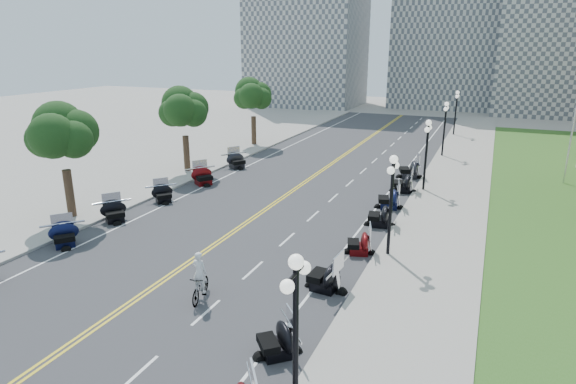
% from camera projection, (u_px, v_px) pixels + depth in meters
% --- Properties ---
extents(ground, '(160.00, 160.00, 0.00)m').
position_uv_depth(ground, '(195.00, 259.00, 23.44)').
color(ground, gray).
extents(road, '(16.00, 90.00, 0.01)m').
position_uv_depth(road, '(279.00, 200.00, 32.24)').
color(road, '#333335').
rests_on(road, ground).
extents(centerline_yellow_a, '(0.12, 90.00, 0.00)m').
position_uv_depth(centerline_yellow_a, '(277.00, 200.00, 32.28)').
color(centerline_yellow_a, yellow).
rests_on(centerline_yellow_a, road).
extents(centerline_yellow_b, '(0.12, 90.00, 0.00)m').
position_uv_depth(centerline_yellow_b, '(280.00, 201.00, 32.19)').
color(centerline_yellow_b, yellow).
rests_on(centerline_yellow_b, road).
extents(edge_line_north, '(0.12, 90.00, 0.00)m').
position_uv_depth(edge_line_north, '(373.00, 213.00, 29.83)').
color(edge_line_north, white).
rests_on(edge_line_north, road).
extents(edge_line_south, '(0.12, 90.00, 0.00)m').
position_uv_depth(edge_line_south, '(198.00, 190.00, 34.64)').
color(edge_line_south, white).
rests_on(edge_line_south, road).
extents(lane_dash_4, '(0.12, 2.00, 0.00)m').
position_uv_depth(lane_dash_4, '(137.00, 374.00, 15.20)').
color(lane_dash_4, white).
rests_on(lane_dash_4, road).
extents(lane_dash_5, '(0.12, 2.00, 0.00)m').
position_uv_depth(lane_dash_5, '(206.00, 312.00, 18.72)').
color(lane_dash_5, white).
rests_on(lane_dash_5, road).
extents(lane_dash_6, '(0.12, 2.00, 0.00)m').
position_uv_depth(lane_dash_6, '(253.00, 270.00, 22.24)').
color(lane_dash_6, white).
rests_on(lane_dash_6, road).
extents(lane_dash_7, '(0.12, 2.00, 0.00)m').
position_uv_depth(lane_dash_7, '(287.00, 239.00, 25.75)').
color(lane_dash_7, white).
rests_on(lane_dash_7, road).
extents(lane_dash_8, '(0.12, 2.00, 0.00)m').
position_uv_depth(lane_dash_8, '(313.00, 216.00, 29.27)').
color(lane_dash_8, white).
rests_on(lane_dash_8, road).
extents(lane_dash_9, '(0.12, 2.00, 0.00)m').
position_uv_depth(lane_dash_9, '(333.00, 198.00, 32.79)').
color(lane_dash_9, white).
rests_on(lane_dash_9, road).
extents(lane_dash_10, '(0.12, 2.00, 0.00)m').
position_uv_depth(lane_dash_10, '(350.00, 183.00, 36.31)').
color(lane_dash_10, white).
rests_on(lane_dash_10, road).
extents(lane_dash_11, '(0.12, 2.00, 0.00)m').
position_uv_depth(lane_dash_11, '(363.00, 171.00, 39.82)').
color(lane_dash_11, white).
rests_on(lane_dash_11, road).
extents(lane_dash_12, '(0.12, 2.00, 0.00)m').
position_uv_depth(lane_dash_12, '(375.00, 161.00, 43.34)').
color(lane_dash_12, white).
rests_on(lane_dash_12, road).
extents(lane_dash_13, '(0.12, 2.00, 0.00)m').
position_uv_depth(lane_dash_13, '(384.00, 152.00, 46.86)').
color(lane_dash_13, white).
rests_on(lane_dash_13, road).
extents(lane_dash_14, '(0.12, 2.00, 0.00)m').
position_uv_depth(lane_dash_14, '(392.00, 145.00, 50.38)').
color(lane_dash_14, white).
rests_on(lane_dash_14, road).
extents(lane_dash_15, '(0.12, 2.00, 0.00)m').
position_uv_depth(lane_dash_15, '(400.00, 138.00, 53.89)').
color(lane_dash_15, white).
rests_on(lane_dash_15, road).
extents(lane_dash_16, '(0.12, 2.00, 0.00)m').
position_uv_depth(lane_dash_16, '(406.00, 132.00, 57.41)').
color(lane_dash_16, white).
rests_on(lane_dash_16, road).
extents(lane_dash_17, '(0.12, 2.00, 0.00)m').
position_uv_depth(lane_dash_17, '(412.00, 127.00, 60.93)').
color(lane_dash_17, white).
rests_on(lane_dash_17, road).
extents(lane_dash_18, '(0.12, 2.00, 0.00)m').
position_uv_depth(lane_dash_18, '(416.00, 123.00, 64.45)').
color(lane_dash_18, white).
rests_on(lane_dash_18, road).
extents(lane_dash_19, '(0.12, 2.00, 0.00)m').
position_uv_depth(lane_dash_19, '(421.00, 119.00, 67.96)').
color(lane_dash_19, white).
rests_on(lane_dash_19, road).
extents(sidewalk_north, '(5.00, 90.00, 0.15)m').
position_uv_depth(sidewalk_north, '(441.00, 221.00, 28.27)').
color(sidewalk_north, '#9E9991').
rests_on(sidewalk_north, ground).
extents(sidewalk_south, '(5.00, 90.00, 0.15)m').
position_uv_depth(sidewalk_south, '(151.00, 183.00, 36.16)').
color(sidewalk_south, '#9E9991').
rests_on(sidewalk_south, ground).
extents(lawn, '(9.00, 60.00, 0.10)m').
position_uv_depth(lawn, '(561.00, 198.00, 32.68)').
color(lawn, '#356023').
rests_on(lawn, ground).
extents(distant_block_a, '(18.00, 14.00, 26.00)m').
position_uv_depth(distant_block_a, '(307.00, 27.00, 80.93)').
color(distant_block_a, gray).
rests_on(distant_block_a, ground).
extents(distant_block_b, '(16.00, 12.00, 30.00)m').
position_uv_depth(distant_block_b, '(448.00, 13.00, 77.35)').
color(distant_block_b, gray).
rests_on(distant_block_b, ground).
extents(distant_block_c, '(20.00, 14.00, 22.00)m').
position_uv_depth(distant_block_c, '(574.00, 38.00, 69.12)').
color(distant_block_c, gray).
rests_on(distant_block_c, ground).
extents(street_lamp_1, '(0.50, 1.20, 4.90)m').
position_uv_depth(street_lamp_1, '(296.00, 343.00, 12.42)').
color(street_lamp_1, black).
rests_on(street_lamp_1, sidewalk_north).
extents(street_lamp_2, '(0.50, 1.20, 4.90)m').
position_uv_depth(street_lamp_2, '(391.00, 206.00, 22.97)').
color(street_lamp_2, black).
rests_on(street_lamp_2, sidewalk_north).
extents(street_lamp_3, '(0.50, 1.20, 4.90)m').
position_uv_depth(street_lamp_3, '(426.00, 156.00, 33.52)').
color(street_lamp_3, black).
rests_on(street_lamp_3, sidewalk_north).
extents(street_lamp_4, '(0.50, 1.20, 4.90)m').
position_uv_depth(street_lamp_4, '(444.00, 129.00, 44.07)').
color(street_lamp_4, black).
rests_on(street_lamp_4, sidewalk_north).
extents(street_lamp_5, '(0.50, 1.20, 4.90)m').
position_uv_depth(street_lamp_5, '(456.00, 113.00, 54.62)').
color(street_lamp_5, black).
rests_on(street_lamp_5, sidewalk_north).
extents(flagpole, '(1.10, 0.20, 10.00)m').
position_uv_depth(flagpole, '(575.00, 118.00, 34.56)').
color(flagpole, silver).
rests_on(flagpole, ground).
extents(tree_2, '(4.80, 4.80, 9.20)m').
position_uv_depth(tree_2, '(62.00, 140.00, 27.57)').
color(tree_2, '#235619').
rests_on(tree_2, sidewalk_south).
extents(tree_3, '(4.80, 4.80, 9.20)m').
position_uv_depth(tree_3, '(184.00, 114.00, 38.13)').
color(tree_3, '#235619').
rests_on(tree_3, sidewalk_south).
extents(tree_4, '(4.80, 4.80, 9.20)m').
position_uv_depth(tree_4, '(253.00, 99.00, 48.68)').
color(tree_4, '#235619').
rests_on(tree_4, sidewalk_south).
extents(motorcycle_n_4, '(2.58, 2.58, 1.28)m').
position_uv_depth(motorcycle_n_4, '(277.00, 338.00, 15.98)').
color(motorcycle_n_4, black).
rests_on(motorcycle_n_4, road).
extents(motorcycle_n_5, '(2.18, 2.18, 1.42)m').
position_uv_depth(motorcycle_n_5, '(325.00, 274.00, 20.32)').
color(motorcycle_n_5, black).
rests_on(motorcycle_n_5, road).
extents(motorcycle_n_6, '(2.23, 2.23, 1.26)m').
position_uv_depth(motorcycle_n_6, '(359.00, 242.00, 23.87)').
color(motorcycle_n_6, '#590A0C').
rests_on(motorcycle_n_6, road).
extents(motorcycle_n_7, '(2.27, 2.27, 1.39)m').
position_uv_depth(motorcycle_n_7, '(380.00, 214.00, 27.53)').
color(motorcycle_n_7, black).
rests_on(motorcycle_n_7, road).
extents(motorcycle_n_8, '(2.48, 2.48, 1.43)m').
position_uv_depth(motorcycle_n_8, '(389.00, 197.00, 30.53)').
color(motorcycle_n_8, black).
rests_on(motorcycle_n_8, road).
extents(motorcycle_n_9, '(2.27, 2.27, 1.47)m').
position_uv_depth(motorcycle_n_9, '(403.00, 182.00, 33.92)').
color(motorcycle_n_9, black).
rests_on(motorcycle_n_9, road).
extents(motorcycle_n_10, '(2.80, 2.80, 1.57)m').
position_uv_depth(motorcycle_n_10, '(409.00, 168.00, 37.54)').
color(motorcycle_n_10, black).
rests_on(motorcycle_n_10, road).
extents(motorcycle_s_5, '(2.63, 2.63, 1.31)m').
position_uv_depth(motorcycle_s_5, '(64.00, 234.00, 24.75)').
color(motorcycle_s_5, black).
rests_on(motorcycle_s_5, road).
extents(motorcycle_s_6, '(2.65, 2.65, 1.32)m').
position_uv_depth(motorcycle_s_6, '(114.00, 211.00, 28.22)').
color(motorcycle_s_6, black).
rests_on(motorcycle_s_6, road).
extents(motorcycle_s_7, '(2.51, 2.51, 1.24)m').
position_uv_depth(motorcycle_s_7, '(163.00, 193.00, 31.75)').
color(motorcycle_s_7, black).
rests_on(motorcycle_s_7, road).
extents(motorcycle_s_8, '(2.86, 2.86, 1.43)m').
position_uv_depth(motorcycle_s_8, '(203.00, 175.00, 35.74)').
color(motorcycle_s_8, '#590A0C').
rests_on(motorcycle_s_8, road).
extents(motorcycle_s_9, '(2.82, 2.82, 1.41)m').
position_uv_depth(motorcycle_s_9, '(237.00, 160.00, 40.60)').
color(motorcycle_s_9, black).
rests_on(motorcycle_s_9, road).
extents(bicycle, '(0.98, 1.98, 1.15)m').
position_uv_depth(bicycle, '(200.00, 287.00, 19.53)').
color(bicycle, '#A51414').
rests_on(bicycle, road).
extents(cyclist_rider, '(0.64, 0.42, 1.76)m').
position_uv_depth(cyclist_rider, '(198.00, 254.00, 19.11)').
color(cyclist_rider, silver).
rests_on(cyclist_rider, bicycle).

